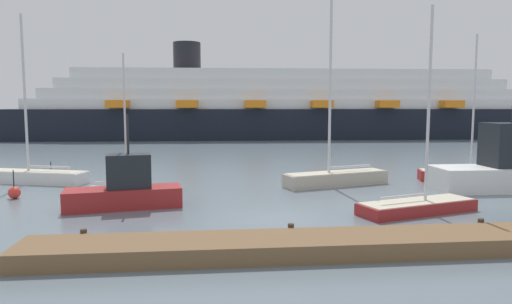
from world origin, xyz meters
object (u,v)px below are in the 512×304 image
Objects in this scene: channel_buoy_0 at (51,174)px; sailboat_3 at (417,204)px; channel_buoy_1 at (14,192)px; sailboat_1 at (336,175)px; sailboat_2 at (36,174)px; fishing_boat_1 at (125,189)px; fishing_boat_0 at (506,167)px; sailboat_0 at (121,190)px; sailboat_4 at (463,174)px; cruise_ship at (282,108)px.

sailboat_3 is at bearing -31.27° from channel_buoy_0.
sailboat_1 is at bearing 6.90° from channel_buoy_1.
sailboat_2 is 11.35m from fishing_boat_1.
fishing_boat_0 is 7.25× the size of channel_buoy_0.
sailboat_3 is 8.34× the size of channel_buoy_0.
channel_buoy_1 is at bearing 147.45° from sailboat_3.
sailboat_0 is 2.97m from fishing_boat_1.
fishing_boat_1 reaches higher than channel_buoy_1.
sailboat_0 is 23.43m from sailboat_4.
sailboat_2 reaches higher than sailboat_3.
sailboat_2 reaches higher than fishing_boat_1.
channel_buoy_1 is at bearing 114.99° from sailboat_2.
sailboat_2 is 1.12× the size of sailboat_4.
sailboat_1 is 20.94m from channel_buoy_0.
sailboat_0 is 16.50m from sailboat_3.
fishing_boat_0 is (30.77, -5.69, 0.86)m from sailboat_2.
channel_buoy_1 is (-6.86, 3.06, -0.64)m from fishing_boat_1.
sailboat_2 reaches higher than sailboat_4.
sailboat_3 reaches higher than sailboat_0.
channel_buoy_0 is at bearing -32.01° from sailboat_1.
cruise_ship reaches higher than sailboat_1.
cruise_ship reaches higher than sailboat_0.
cruise_ship reaches higher than channel_buoy_1.
channel_buoy_1 is at bearing -164.47° from sailboat_0.
sailboat_1 is 1.47× the size of fishing_boat_0.
sailboat_2 is at bearing 97.79° from channel_buoy_1.
channel_buoy_1 is (-21.66, 5.76, -0.11)m from sailboat_3.
sailboat_4 is (23.18, 3.44, 0.10)m from sailboat_0.
fishing_boat_0 is 0.10× the size of cruise_ship.
channel_buoy_1 is (0.50, -7.69, 0.06)m from channel_buoy_0.
sailboat_3 reaches higher than fishing_boat_0.
cruise_ship is at bearing 59.43° from channel_buoy_0.
sailboat_1 is at bearing -159.83° from sailboat_4.
sailboat_3 is at bearing -147.01° from fishing_boat_0.
cruise_ship reaches higher than fishing_boat_1.
sailboat_4 is 0.12× the size of cruise_ship.
channel_buoy_0 is (-29.78, 4.50, -0.23)m from sailboat_4.
channel_buoy_0 is at bearing 165.26° from fishing_boat_0.
sailboat_1 is 14.01m from fishing_boat_1.
sailboat_2 is 9.40× the size of channel_buoy_0.
sailboat_0 is at bearing -107.72° from cruise_ship.
sailboat_2 is 1.13× the size of sailboat_3.
sailboat_0 is 5.06× the size of channel_buoy_1.
sailboat_1 is 10.68× the size of channel_buoy_0.
sailboat_4 is 23.29m from fishing_boat_1.
sailboat_1 is at bearing 165.22° from fishing_boat_0.
sailboat_2 reaches higher than channel_buoy_0.
sailboat_2 is at bearing 169.48° from fishing_boat_0.
cruise_ship is at bearing 97.78° from fishing_boat_0.
sailboat_0 is at bearing -156.25° from sailboat_4.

